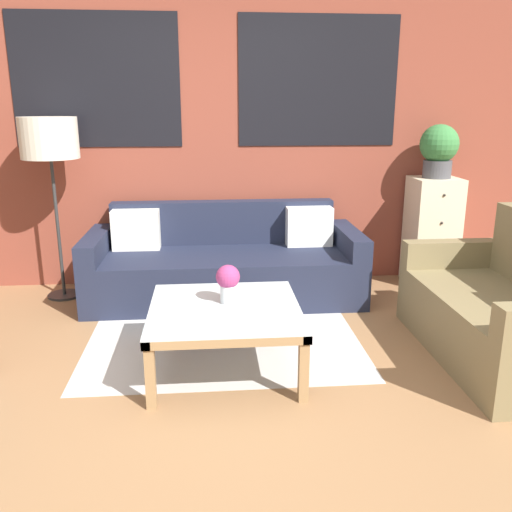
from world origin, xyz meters
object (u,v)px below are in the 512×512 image
couch_dark (225,265)px  drawer_cabinet (431,231)px  settee_vintage (507,313)px  potted_plant (439,149)px  coffee_table (225,316)px  flower_vase (228,281)px  floor_lamp (49,143)px

couch_dark → drawer_cabinet: bearing=6.4°
settee_vintage → potted_plant: 1.81m
settee_vintage → drawer_cabinet: bearing=85.6°
coffee_table → drawer_cabinet: bearing=38.9°
potted_plant → flower_vase: 2.52m
floor_lamp → flower_vase: 2.10m
settee_vintage → potted_plant: potted_plant is taller
floor_lamp → flower_vase: bearing=-45.6°
flower_vase → settee_vintage: bearing=-1.9°
floor_lamp → potted_plant: bearing=1.6°
couch_dark → settee_vintage: size_ratio=1.53×
settee_vintage → drawer_cabinet: size_ratio=1.52×
potted_plant → floor_lamp: bearing=-178.4°
settee_vintage → floor_lamp: 3.63m
coffee_table → floor_lamp: (-1.35, 1.47, 0.95)m
settee_vintage → floor_lamp: floor_lamp is taller
couch_dark → potted_plant: size_ratio=4.90×
couch_dark → coffee_table: bearing=-91.7°
coffee_table → flower_vase: bearing=70.6°
couch_dark → settee_vintage: (1.78, -1.35, 0.03)m
flower_vase → potted_plant: bearing=38.0°
coffee_table → potted_plant: (1.94, 1.56, 0.87)m
potted_plant → flower_vase: bearing=-142.0°
settee_vintage → potted_plant: bearing=85.6°
settee_vintage → flower_vase: size_ratio=6.13×
coffee_table → drawer_cabinet: size_ratio=0.93×
coffee_table → floor_lamp: floor_lamp is taller
floor_lamp → drawer_cabinet: size_ratio=1.55×
floor_lamp → coffee_table: bearing=-47.4°
floor_lamp → drawer_cabinet: 3.39m
drawer_cabinet → potted_plant: bearing=90.0°
potted_plant → couch_dark: bearing=-173.6°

